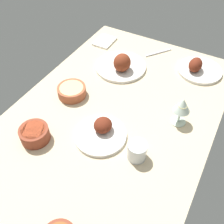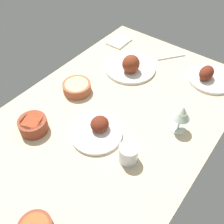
% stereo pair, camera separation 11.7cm
% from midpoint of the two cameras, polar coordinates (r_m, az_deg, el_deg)
% --- Properties ---
extents(dining_table, '(1.40, 0.90, 0.04)m').
position_cam_midpoint_polar(dining_table, '(1.20, 2.79, -1.45)').
color(dining_table, '#C6B28E').
rests_on(dining_table, ground).
extents(plate_far_side, '(0.24, 0.24, 0.09)m').
position_cam_midpoint_polar(plate_far_side, '(1.46, 23.20, 7.17)').
color(plate_far_side, silver).
rests_on(plate_far_side, dining_table).
extents(plate_center_main, '(0.28, 0.28, 0.11)m').
position_cam_midpoint_polar(plate_center_main, '(1.42, 6.54, 10.10)').
color(plate_center_main, silver).
rests_on(plate_center_main, dining_table).
extents(plate_near_viewer, '(0.23, 0.23, 0.08)m').
position_cam_midpoint_polar(plate_near_viewer, '(1.09, -0.25, -4.27)').
color(plate_near_viewer, silver).
rests_on(plate_near_viewer, dining_table).
extents(bowl_potatoes, '(0.14, 0.14, 0.05)m').
position_cam_midpoint_polar(bowl_potatoes, '(1.28, -5.34, 5.46)').
color(bowl_potatoes, '#A35133').
rests_on(bowl_potatoes, dining_table).
extents(bowl_sauce, '(0.12, 0.12, 0.06)m').
position_cam_midpoint_polar(bowl_sauce, '(1.13, -14.53, -2.93)').
color(bowl_sauce, brown).
rests_on(bowl_sauce, dining_table).
extents(wine_glass, '(0.08, 0.08, 0.14)m').
position_cam_midpoint_polar(wine_glass, '(1.11, 18.38, -0.56)').
color(wine_glass, silver).
rests_on(wine_glass, dining_table).
extents(water_tumbler, '(0.08, 0.08, 0.08)m').
position_cam_midpoint_polar(water_tumbler, '(1.01, 7.08, -9.42)').
color(water_tumbler, silver).
rests_on(water_tumbler, dining_table).
extents(folded_napkin, '(0.14, 0.11, 0.01)m').
position_cam_midpoint_polar(folded_napkin, '(1.66, 3.70, 15.48)').
color(folded_napkin, white).
rests_on(folded_napkin, dining_table).
extents(fork_loose, '(0.15, 0.11, 0.01)m').
position_cam_midpoint_polar(fork_loose, '(1.57, 15.18, 11.76)').
color(fork_loose, silver).
rests_on(fork_loose, dining_table).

